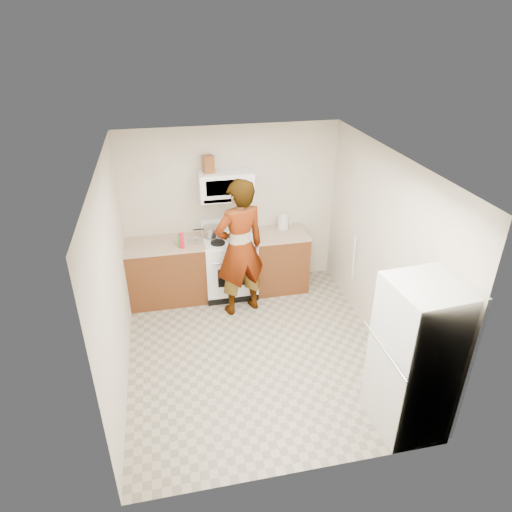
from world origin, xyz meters
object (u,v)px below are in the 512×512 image
object	(u,v)px
microwave	(226,185)
person	(240,249)
fridge	(417,358)
saucepan	(212,231)
kettle	(283,222)
gas_range	(230,264)

from	to	relation	value
microwave	person	xyz separation A→B (m)	(0.08, -0.64, -0.70)
fridge	person	bearing A→B (deg)	114.88
microwave	saucepan	bearing A→B (deg)	-171.99
kettle	person	bearing A→B (deg)	-139.39
gas_range	microwave	xyz separation A→B (m)	(0.00, 0.13, 1.21)
microwave	fridge	size ratio (longest dim) A/B	0.45
fridge	saucepan	xyz separation A→B (m)	(-1.66, 3.00, 0.17)
fridge	saucepan	size ratio (longest dim) A/B	6.90
microwave	kettle	bearing A→B (deg)	2.24
person	fridge	world-z (taller)	person
gas_range	saucepan	distance (m)	0.59
microwave	kettle	world-z (taller)	microwave
person	fridge	size ratio (longest dim) A/B	1.18
gas_range	saucepan	world-z (taller)	gas_range
kettle	saucepan	distance (m)	1.10
gas_range	person	xyz separation A→B (m)	(0.08, -0.51, 0.52)
microwave	kettle	size ratio (longest dim) A/B	3.74
kettle	microwave	bearing A→B (deg)	-177.45
person	saucepan	size ratio (longest dim) A/B	8.12
person	microwave	bearing A→B (deg)	-99.66
kettle	saucepan	xyz separation A→B (m)	(-1.10, -0.07, -0.02)
microwave	fridge	bearing A→B (deg)	-64.90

